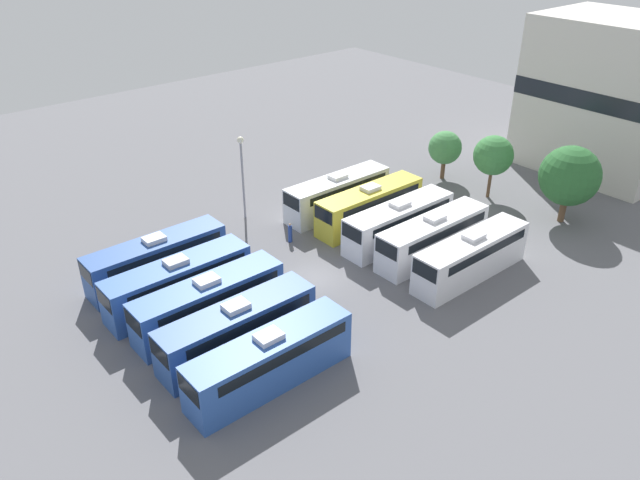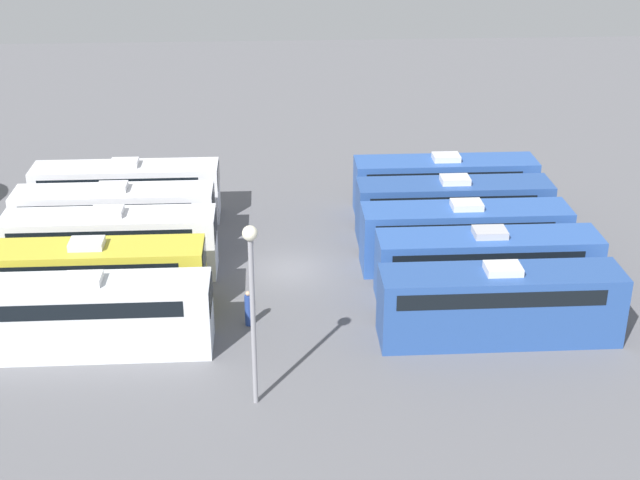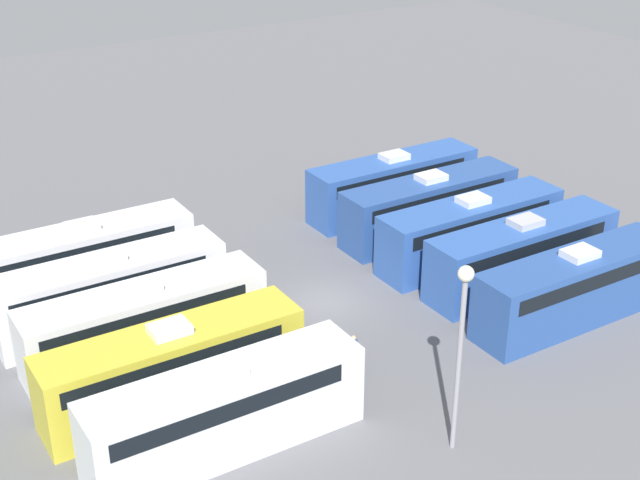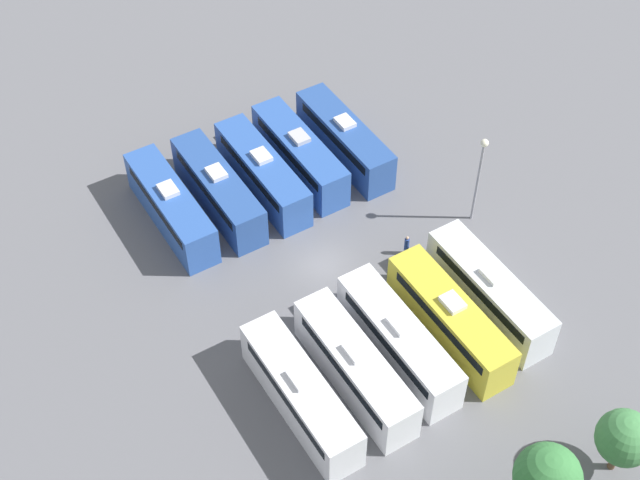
{
  "view_description": "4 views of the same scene",
  "coord_description": "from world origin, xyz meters",
  "px_view_note": "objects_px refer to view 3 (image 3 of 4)",
  "views": [
    {
      "loc": [
        31.92,
        -26.21,
        26.49
      ],
      "look_at": [
        -1.03,
        1.47,
        2.42
      ],
      "focal_mm": 35.0,
      "sensor_mm": 36.0,
      "label": 1
    },
    {
      "loc": [
        -42.76,
        0.9,
        21.11
      ],
      "look_at": [
        -0.66,
        -1.58,
        2.01
      ],
      "focal_mm": 50.0,
      "sensor_mm": 36.0,
      "label": 2
    },
    {
      "loc": [
        -32.98,
        20.64,
        22.16
      ],
      "look_at": [
        0.92,
        -0.33,
        3.03
      ],
      "focal_mm": 50.0,
      "sensor_mm": 36.0,
      "label": 3
    },
    {
      "loc": [
        22.52,
        36.15,
        49.09
      ],
      "look_at": [
        0.44,
        0.11,
        3.14
      ],
      "focal_mm": 50.0,
      "sensor_mm": 36.0,
      "label": 4
    }
  ],
  "objects_px": {
    "bus_5": "(224,408)",
    "light_pole": "(462,329)",
    "bus_0": "(575,286)",
    "bus_8": "(110,289)",
    "bus_1": "(522,252)",
    "bus_4": "(393,183)",
    "bus_7": "(144,321)",
    "bus_3": "(429,205)",
    "bus_2": "(470,229)",
    "bus_6": "(172,365)",
    "worker_person": "(353,354)",
    "bus_9": "(85,256)"
  },
  "relations": [
    {
      "from": "bus_1",
      "to": "bus_4",
      "type": "relative_size",
      "value": 1.0
    },
    {
      "from": "bus_0",
      "to": "bus_4",
      "type": "bearing_deg",
      "value": -1.19
    },
    {
      "from": "bus_4",
      "to": "bus_5",
      "type": "bearing_deg",
      "value": 128.8
    },
    {
      "from": "bus_1",
      "to": "light_pole",
      "type": "relative_size",
      "value": 1.4
    },
    {
      "from": "bus_7",
      "to": "light_pole",
      "type": "xyz_separation_m",
      "value": [
        -12.25,
        -7.64,
        3.48
      ]
    },
    {
      "from": "bus_1",
      "to": "bus_8",
      "type": "height_order",
      "value": "same"
    },
    {
      "from": "bus_5",
      "to": "bus_9",
      "type": "bearing_deg",
      "value": 1.31
    },
    {
      "from": "bus_4",
      "to": "bus_7",
      "type": "distance_m",
      "value": 20.43
    },
    {
      "from": "bus_0",
      "to": "bus_2",
      "type": "relative_size",
      "value": 1.0
    },
    {
      "from": "bus_1",
      "to": "light_pole",
      "type": "distance_m",
      "value": 14.64
    },
    {
      "from": "bus_7",
      "to": "light_pole",
      "type": "distance_m",
      "value": 14.85
    },
    {
      "from": "bus_9",
      "to": "bus_8",
      "type": "bearing_deg",
      "value": 178.54
    },
    {
      "from": "bus_1",
      "to": "bus_4",
      "type": "bearing_deg",
      "value": 0.14
    },
    {
      "from": "bus_3",
      "to": "worker_person",
      "type": "xyz_separation_m",
      "value": [
        -9.46,
        11.52,
        -1.03
      ]
    },
    {
      "from": "bus_2",
      "to": "bus_8",
      "type": "distance_m",
      "value": 19.31
    },
    {
      "from": "bus_1",
      "to": "bus_9",
      "type": "xyz_separation_m",
      "value": [
        11.31,
        19.23,
        0.0
      ]
    },
    {
      "from": "bus_5",
      "to": "worker_person",
      "type": "xyz_separation_m",
      "value": [
        1.85,
        -7.11,
        -1.03
      ]
    },
    {
      "from": "bus_4",
      "to": "bus_7",
      "type": "bearing_deg",
      "value": 111.4
    },
    {
      "from": "bus_0",
      "to": "bus_8",
      "type": "height_order",
      "value": "same"
    },
    {
      "from": "light_pole",
      "to": "bus_4",
      "type": "bearing_deg",
      "value": -30.0
    },
    {
      "from": "bus_1",
      "to": "bus_8",
      "type": "bearing_deg",
      "value": 69.23
    },
    {
      "from": "bus_6",
      "to": "bus_1",
      "type": "bearing_deg",
      "value": -89.48
    },
    {
      "from": "worker_person",
      "to": "bus_9",
      "type": "bearing_deg",
      "value": 29.09
    },
    {
      "from": "bus_8",
      "to": "worker_person",
      "type": "relative_size",
      "value": 6.14
    },
    {
      "from": "bus_0",
      "to": "bus_3",
      "type": "xyz_separation_m",
      "value": [
        11.35,
        -0.09,
        0.0
      ]
    },
    {
      "from": "bus_1",
      "to": "bus_4",
      "type": "distance_m",
      "value": 11.21
    },
    {
      "from": "bus_3",
      "to": "bus_6",
      "type": "xyz_separation_m",
      "value": [
        -7.53,
        19.15,
        0.0
      ]
    },
    {
      "from": "bus_3",
      "to": "light_pole",
      "type": "bearing_deg",
      "value": 144.86
    },
    {
      "from": "bus_0",
      "to": "light_pole",
      "type": "distance_m",
      "value": 12.43
    },
    {
      "from": "bus_5",
      "to": "light_pole",
      "type": "distance_m",
      "value": 9.41
    },
    {
      "from": "bus_8",
      "to": "worker_person",
      "type": "height_order",
      "value": "bus_8"
    },
    {
      "from": "bus_9",
      "to": "light_pole",
      "type": "distance_m",
      "value": 21.57
    },
    {
      "from": "bus_5",
      "to": "light_pole",
      "type": "bearing_deg",
      "value": -121.25
    },
    {
      "from": "bus_1",
      "to": "bus_5",
      "type": "bearing_deg",
      "value": 101.82
    },
    {
      "from": "bus_6",
      "to": "light_pole",
      "type": "xyz_separation_m",
      "value": [
        -8.32,
        -7.99,
        3.48
      ]
    },
    {
      "from": "bus_8",
      "to": "bus_1",
      "type": "bearing_deg",
      "value": -110.77
    },
    {
      "from": "bus_0",
      "to": "bus_8",
      "type": "distance_m",
      "value": 22.11
    },
    {
      "from": "bus_6",
      "to": "bus_2",
      "type": "bearing_deg",
      "value": -78.81
    },
    {
      "from": "bus_8",
      "to": "worker_person",
      "type": "bearing_deg",
      "value": -141.28
    },
    {
      "from": "bus_2",
      "to": "bus_3",
      "type": "xyz_separation_m",
      "value": [
        3.77,
        -0.13,
        0.0
      ]
    },
    {
      "from": "bus_3",
      "to": "light_pole",
      "type": "xyz_separation_m",
      "value": [
        -15.85,
        11.15,
        3.48
      ]
    },
    {
      "from": "bus_3",
      "to": "bus_5",
      "type": "xyz_separation_m",
      "value": [
        -11.31,
        18.63,
        0.0
      ]
    },
    {
      "from": "bus_3",
      "to": "bus_7",
      "type": "distance_m",
      "value": 19.14
    },
    {
      "from": "bus_1",
      "to": "bus_3",
      "type": "bearing_deg",
      "value": 1.95
    },
    {
      "from": "bus_3",
      "to": "bus_4",
      "type": "relative_size",
      "value": 1.0
    },
    {
      "from": "bus_3",
      "to": "bus_8",
      "type": "relative_size",
      "value": 1.0
    },
    {
      "from": "bus_8",
      "to": "bus_9",
      "type": "relative_size",
      "value": 1.0
    },
    {
      "from": "bus_9",
      "to": "bus_2",
      "type": "bearing_deg",
      "value": -112.28
    },
    {
      "from": "bus_5",
      "to": "light_pole",
      "type": "height_order",
      "value": "light_pole"
    },
    {
      "from": "bus_1",
      "to": "light_pole",
      "type": "bearing_deg",
      "value": 126.68
    }
  ]
}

